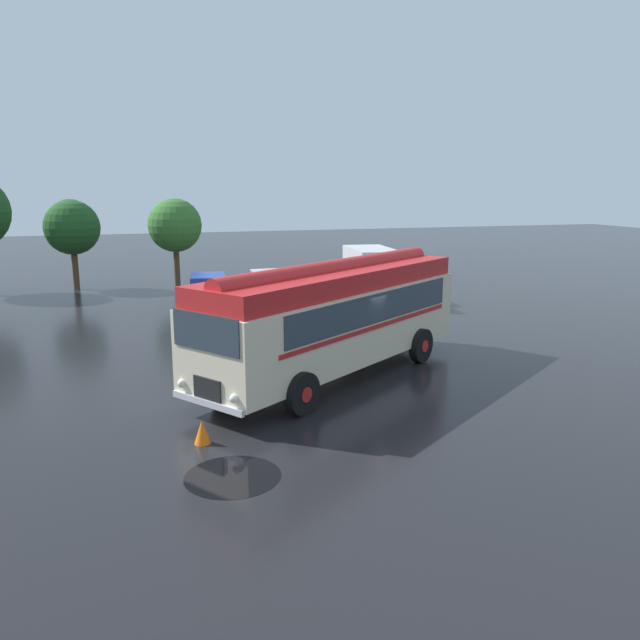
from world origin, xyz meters
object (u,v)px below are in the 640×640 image
car_near_left (209,293)px  traffic_cone (202,432)px  car_mid_left (271,289)px  vintage_bus (335,314)px  car_mid_right (320,285)px  box_van (375,273)px

car_near_left → traffic_cone: 14.94m
car_mid_left → car_near_left: bearing=-175.2°
vintage_bus → car_mid_right: (3.07, 11.51, -1.05)m
car_near_left → car_mid_left: bearing=4.8°
car_near_left → traffic_cone: bearing=-97.7°
car_near_left → car_mid_right: 5.46m
vintage_bus → car_mid_right: bearing=75.0°
car_near_left → car_mid_left: (2.92, 0.24, 0.00)m
vintage_bus → car_near_left: vintage_bus is taller
vintage_bus → car_mid_left: (0.56, 11.15, -1.05)m
box_van → traffic_cone: (-10.26, -15.36, -1.09)m
car_mid_right → box_van: (2.83, -0.04, 0.52)m
car_mid_right → traffic_cone: car_mid_right is taller
car_near_left → car_mid_left: 2.93m
car_mid_left → car_mid_right: same height
car_mid_left → car_mid_right: size_ratio=1.00×
car_mid_right → traffic_cone: bearing=-115.8°
box_van → car_mid_right: bearing=179.2°
car_mid_left → car_mid_right: bearing=8.3°
car_mid_right → box_van: bearing=-0.8°
traffic_cone → box_van: bearing=56.3°
car_mid_left → traffic_cone: car_mid_left is taller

